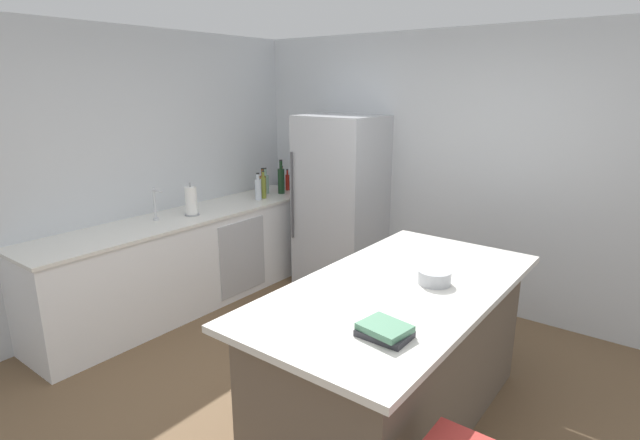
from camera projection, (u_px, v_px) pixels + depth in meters
ground_plane at (327, 412)px, 3.27m from camera, size 7.20×7.20×0.00m
wall_rear at (469, 172)px, 4.65m from camera, size 6.00×0.10×2.60m
wall_left at (106, 178)px, 4.37m from camera, size 0.10×6.00×2.60m
counter_run_left at (191, 259)px, 4.81m from camera, size 0.67×3.10×0.91m
kitchen_island at (396, 354)px, 3.09m from camera, size 1.08×2.11×0.93m
refrigerator at (341, 203)px, 5.16m from camera, size 0.81×0.71×1.80m
sink_faucet at (156, 204)px, 4.44m from camera, size 0.15×0.05×0.30m
paper_towel_roll at (191, 201)px, 4.63m from camera, size 0.14×0.14×0.31m
hot_sauce_bottle at (287, 182)px, 5.74m from camera, size 0.05×0.05×0.25m
vinegar_bottle at (282, 181)px, 5.67m from camera, size 0.06×0.06×0.29m
wine_bottle at (281, 180)px, 5.55m from camera, size 0.08×0.08×0.38m
gin_bottle at (266, 184)px, 5.57m from camera, size 0.07×0.07×0.29m
whiskey_bottle at (263, 185)px, 5.46m from camera, size 0.07×0.07×0.31m
olive_oil_bottle at (264, 187)px, 5.32m from camera, size 0.05×0.05×0.30m
soda_bottle at (258, 189)px, 5.26m from camera, size 0.07×0.07×0.29m
cookbook_stack at (385, 331)px, 2.36m from camera, size 0.25×0.22×0.06m
mixing_bowl at (434, 277)px, 2.98m from camera, size 0.20×0.20×0.08m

